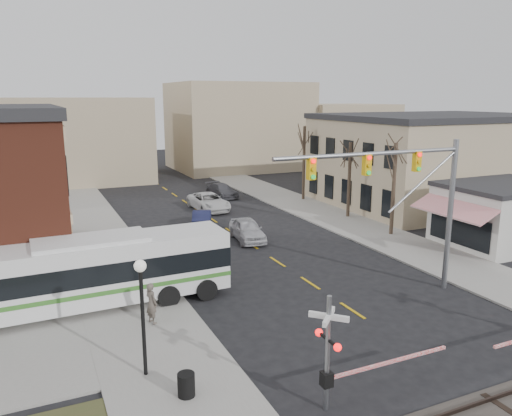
{
  "coord_description": "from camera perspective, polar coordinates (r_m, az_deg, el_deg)",
  "views": [
    {
      "loc": [
        -13.54,
        -16.46,
        10.11
      ],
      "look_at": [
        -1.29,
        10.41,
        3.5
      ],
      "focal_mm": 35.0,
      "sensor_mm": 36.0,
      "label": 1
    }
  ],
  "objects": [
    {
      "name": "car_d",
      "position": [
        51.41,
        -3.9,
        2.02
      ],
      "size": [
        2.5,
        4.88,
        1.36
      ],
      "primitive_type": "imported",
      "rotation": [
        0.0,
        0.0,
        0.13
      ],
      "color": "#48474D",
      "rests_on": "ground"
    },
    {
      "name": "tree_east_b",
      "position": [
        42.74,
        10.6,
        3.19
      ],
      "size": [
        0.28,
        0.28,
        6.3
      ],
      "color": "#382B21",
      "rests_on": "sidewalk_east"
    },
    {
      "name": "pedestrian_near",
      "position": [
        23.21,
        -11.86,
        -10.59
      ],
      "size": [
        0.67,
        0.81,
        1.9
      ],
      "primitive_type": "imported",
      "rotation": [
        0.0,
        0.0,
        1.93
      ],
      "color": "#574E46",
      "rests_on": "sidewalk_west"
    },
    {
      "name": "pedestrian_far",
      "position": [
        26.17,
        -13.78,
        -8.29
      ],
      "size": [
        1.0,
        0.94,
        1.63
      ],
      "primitive_type": "imported",
      "rotation": [
        0.0,
        0.0,
        0.55
      ],
      "color": "#353A5C",
      "rests_on": "sidewalk_west"
    },
    {
      "name": "awning_shop",
      "position": [
        38.53,
        26.38,
        -0.62
      ],
      "size": [
        9.74,
        6.2,
        4.3
      ],
      "color": "beige",
      "rests_on": "ground"
    },
    {
      "name": "car_a",
      "position": [
        35.82,
        -1.0,
        -2.48
      ],
      "size": [
        2.39,
        4.77,
        1.56
      ],
      "primitive_type": "imported",
      "rotation": [
        0.0,
        0.0,
        -0.12
      ],
      "color": "#B7B7BC",
      "rests_on": "ground"
    },
    {
      "name": "rr_crossing_west",
      "position": [
        17.13,
        9.42,
        -15.94
      ],
      "size": [
        5.6,
        1.36,
        4.0
      ],
      "color": "gray",
      "rests_on": "ground"
    },
    {
      "name": "sidewalk_east",
      "position": [
        44.28,
        7.58,
        -0.61
      ],
      "size": [
        5.0,
        60.0,
        0.12
      ],
      "primitive_type": "cube",
      "color": "gray",
      "rests_on": "ground"
    },
    {
      "name": "sidewalk_west",
      "position": [
        38.03,
        -17.55,
        -3.31
      ],
      "size": [
        5.0,
        60.0,
        0.12
      ],
      "primitive_type": "cube",
      "color": "gray",
      "rests_on": "ground"
    },
    {
      "name": "trash_bin",
      "position": [
        18.14,
        -7.98,
        -19.37
      ],
      "size": [
        0.6,
        0.6,
        0.83
      ],
      "primitive_type": "cylinder",
      "color": "black",
      "rests_on": "sidewalk_west"
    },
    {
      "name": "car_c",
      "position": [
        45.51,
        -5.42,
        0.72
      ],
      "size": [
        2.8,
        5.67,
        1.55
      ],
      "primitive_type": "imported",
      "rotation": [
        0.0,
        0.0,
        0.04
      ],
      "color": "silver",
      "rests_on": "ground"
    },
    {
      "name": "car_b",
      "position": [
        39.98,
        -6.19,
        -1.12
      ],
      "size": [
        2.75,
        4.29,
        1.34
      ],
      "primitive_type": "imported",
      "rotation": [
        0.0,
        0.0,
        2.78
      ],
      "color": "#171A3B",
      "rests_on": "ground"
    },
    {
      "name": "tree_east_c",
      "position": [
        49.45,
        5.49,
        5.14
      ],
      "size": [
        0.28,
        0.28,
        7.2
      ],
      "color": "#382B21",
      "rests_on": "sidewalk_east"
    },
    {
      "name": "street_lamp",
      "position": [
        18.4,
        -12.94,
        -9.55
      ],
      "size": [
        0.44,
        0.44,
        4.41
      ],
      "color": "black",
      "rests_on": "sidewalk_west"
    },
    {
      "name": "tan_building",
      "position": [
        51.25,
        19.71,
        5.33
      ],
      "size": [
        20.3,
        15.3,
        8.5
      ],
      "color": "tan",
      "rests_on": "ground"
    },
    {
      "name": "traffic_signal_mast",
      "position": [
        25.76,
        17.11,
        2.35
      ],
      "size": [
        10.54,
        0.3,
        8.0
      ],
      "color": "gray",
      "rests_on": "ground"
    },
    {
      "name": "tree_east_a",
      "position": [
        37.83,
        15.44,
        2.09
      ],
      "size": [
        0.28,
        0.28,
        6.75
      ],
      "color": "#382B21",
      "rests_on": "sidewalk_east"
    },
    {
      "name": "ground",
      "position": [
        23.59,
        13.84,
        -13.15
      ],
      "size": [
        160.0,
        160.0,
        0.0
      ],
      "primitive_type": "plane",
      "color": "black",
      "rests_on": "ground"
    },
    {
      "name": "transit_bus",
      "position": [
        25.39,
        -18.12,
        -6.89
      ],
      "size": [
        13.21,
        3.18,
        3.39
      ],
      "color": "silver",
      "rests_on": "ground"
    }
  ]
}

